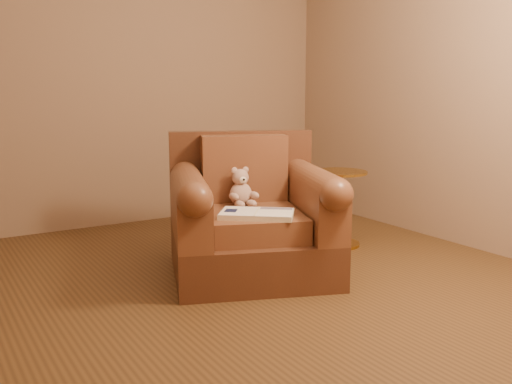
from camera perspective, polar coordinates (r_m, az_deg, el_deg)
floor at (r=3.64m, az=-2.14°, el=-9.29°), size 4.00×4.00×0.00m
room at (r=3.46m, az=-2.34°, el=18.51°), size 4.02×4.02×2.71m
armchair at (r=3.80m, az=-0.53°, el=-2.83°), size 1.30×1.27×0.92m
teddy_bear at (r=3.84m, az=-1.46°, el=0.11°), size 0.19×0.22×0.27m
guidebook at (r=3.52m, az=0.09°, el=-2.21°), size 0.52×0.49×0.04m
side_table at (r=4.49m, az=8.29°, el=-1.36°), size 0.42×0.42×0.59m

